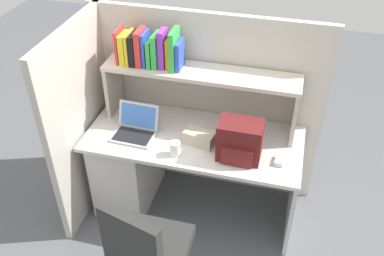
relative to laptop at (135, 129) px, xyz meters
name	(u,v)px	position (x,y,z in m)	size (l,w,h in m)	color
ground_plane	(194,205)	(0.43, 0.07, -0.78)	(8.00, 8.00, 0.00)	#595B60
desk	(147,161)	(0.04, 0.07, -0.38)	(1.60, 0.70, 0.73)	silver
cubicle_partition_rear	(206,105)	(0.43, 0.45, -0.01)	(1.84, 0.05, 1.55)	#BCB5A8
cubicle_partition_left	(85,119)	(-0.42, 0.02, -0.01)	(0.05, 1.06, 1.55)	#BCB5A8
overhead_hutch	(201,83)	(0.43, 0.27, 0.30)	(1.44, 0.28, 0.45)	#B3A99C
reference_books_on_shelf	(150,49)	(0.05, 0.27, 0.52)	(0.48, 0.19, 0.29)	red
laptop	(135,129)	(0.00, 0.00, 0.00)	(0.32, 0.28, 0.22)	#B7BABF
backpack	(240,141)	(0.79, -0.06, 0.09)	(0.30, 0.23, 0.28)	#591919
computer_mouse	(279,161)	(1.07, -0.05, -0.03)	(0.06, 0.10, 0.03)	silver
paper_cup	(175,149)	(0.35, -0.15, 0.00)	(0.08, 0.08, 0.11)	white
tissue_box	(199,138)	(0.49, 0.02, 0.00)	(0.22, 0.12, 0.10)	#BFB299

